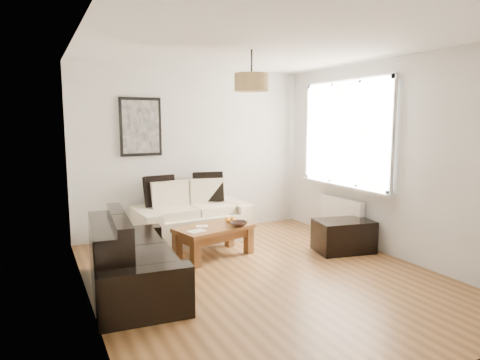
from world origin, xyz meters
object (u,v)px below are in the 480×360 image
ottoman (344,236)px  loveseat_cream (192,213)px  coffee_table (214,241)px  sofa_leather (134,256)px

ottoman → loveseat_cream: bearing=138.6°
coffee_table → loveseat_cream: bearing=88.8°
coffee_table → ottoman: 1.79m
loveseat_cream → coffee_table: bearing=-94.3°
sofa_leather → loveseat_cream: bearing=-33.1°
sofa_leather → coffee_table: size_ratio=1.75×
ottoman → coffee_table: bearing=160.4°
ottoman → sofa_leather: bearing=-178.5°
loveseat_cream → ottoman: bearing=-44.5°
coffee_table → ottoman: (1.69, -0.60, 0.01)m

